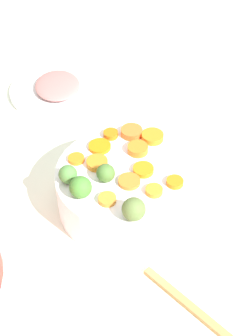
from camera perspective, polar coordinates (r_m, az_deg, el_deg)
tabletop at (r=0.83m, az=0.60°, el=-5.39°), size 2.40×2.40×0.02m
serving_bowl_carrots at (r=0.81m, az=0.00°, el=-2.40°), size 0.23×0.23×0.07m
carrot_slice_0 at (r=0.82m, az=-3.04°, el=2.50°), size 0.04×0.04×0.01m
carrot_slice_1 at (r=0.74m, az=-2.17°, el=-3.61°), size 0.03×0.03×0.01m
carrot_slice_2 at (r=0.75m, az=3.24°, el=-2.61°), size 0.04×0.04×0.01m
carrot_slice_3 at (r=0.84m, az=3.07°, el=3.63°), size 0.05×0.05×0.01m
carrot_slice_4 at (r=0.76m, az=0.38°, el=-1.54°), size 0.05×0.05×0.01m
carrot_slice_5 at (r=0.81m, az=-5.74°, el=1.05°), size 0.03×0.03×0.01m
carrot_slice_6 at (r=0.85m, az=-1.51°, el=3.96°), size 0.03×0.03×0.01m
carrot_slice_7 at (r=0.78m, az=2.00°, el=-0.19°), size 0.04×0.04×0.01m
carrot_slice_8 at (r=0.82m, az=1.36°, el=2.21°), size 0.05×0.05×0.01m
carrot_slice_9 at (r=0.85m, az=0.65°, el=4.16°), size 0.04×0.04×0.01m
carrot_slice_10 at (r=0.77m, az=5.64°, el=-1.62°), size 0.04×0.04×0.01m
carrot_slice_11 at (r=0.79m, az=-3.34°, el=0.59°), size 0.04×0.04×0.01m
brussels_sprout_0 at (r=0.76m, az=-6.69°, el=-0.72°), size 0.03×0.03×0.03m
brussels_sprout_1 at (r=0.74m, az=-5.24°, el=-2.22°), size 0.03×0.03×0.03m
brussels_sprout_2 at (r=0.76m, az=-2.35°, el=-0.59°), size 0.03×0.03×0.03m
brussels_sprout_3 at (r=0.71m, az=0.89°, el=-4.76°), size 0.03×0.03×0.03m
ham_plate at (r=1.09m, az=-7.81°, el=8.90°), size 0.20×0.20×0.01m
ham_slice_main at (r=1.07m, az=-7.88°, el=9.38°), size 0.13×0.11×0.02m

